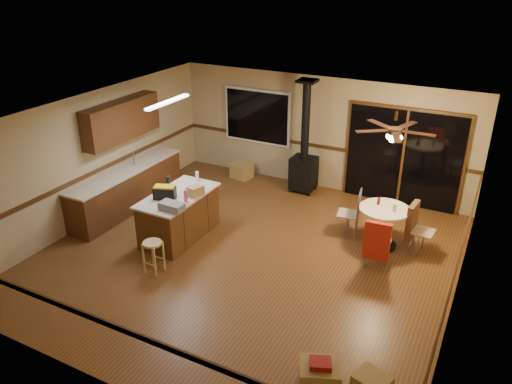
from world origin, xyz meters
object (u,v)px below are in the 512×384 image
Objects in this scene: kitchen_island at (179,216)px; dining_table at (383,220)px; toolbox_black at (165,193)px; box_corner_a at (319,377)px; bar_stool at (154,257)px; chair_near at (377,240)px; wood_stove at (304,162)px; blue_bucket at (171,248)px; chair_right at (413,222)px; chair_left at (354,208)px; toolbox_grey at (172,206)px; box_under_window at (242,170)px.

dining_table is at bearing 22.45° from kitchen_island.
toolbox_black reaches higher than dining_table.
box_corner_a is at bearing -86.80° from dining_table.
chair_near is at bearing 28.14° from bar_stool.
kitchen_island is 3.33m from wood_stove.
chair_right is at bearing 29.19° from blue_bucket.
box_corner_a is (0.10, -2.93, -0.41)m from chair_near.
chair_near is at bearing -54.59° from chair_left.
toolbox_grey is 0.85× the size of chair_left.
blue_bucket is 0.57× the size of chair_left.
chair_near is at bearing -112.97° from chair_right.
kitchen_island is at bearing -151.79° from chair_left.
box_corner_a is (4.11, -5.43, -0.00)m from box_under_window.
bar_stool is 0.84× the size of chair_near.
toolbox_grey reaches higher than bar_stool.
kitchen_island is 0.67× the size of wood_stove.
wood_stove is at bearing 151.26° from chair_right.
wood_stove reaches higher than box_under_window.
chair_left is (-0.60, 0.12, 0.06)m from dining_table.
bar_stool is at bearing -133.37° from chair_left.
blue_bucket is at bearing -141.14° from chair_left.
toolbox_grey reaches higher than kitchen_island.
toolbox_grey reaches higher than dining_table.
wood_stove is 3.76m from toolbox_grey.
toolbox_black is at bearing -149.26° from chair_left.
chair_left is at bearing 28.21° from kitchen_island.
chair_near is at bearing -82.58° from dining_table.
chair_left is (2.67, 2.15, -0.38)m from toolbox_grey.
wood_stove is 3.60× the size of chair_right.
bar_stool is at bearing -151.86° from chair_near.
chair_right reaches higher than box_corner_a.
chair_right is at bearing -19.40° from box_under_window.
dining_table is (3.31, 2.07, 0.41)m from blue_bucket.
toolbox_black is 0.68× the size of bar_stool.
toolbox_black is (-1.41, -3.29, 0.28)m from wood_stove.
dining_table is (3.23, 2.67, 0.24)m from bar_stool.
dining_table is at bearing 31.91° from toolbox_grey.
toolbox_grey reaches higher than box_under_window.
wood_stove is 4.39m from bar_stool.
blue_bucket is at bearing -160.86° from chair_near.
blue_bucket is (-1.07, -3.66, -0.61)m from wood_stove.
toolbox_black is 1.02m from blue_bucket.
kitchen_island is at bearing 148.08° from box_corner_a.
chair_right is at bearing 85.50° from box_corner_a.
toolbox_grey is at bearing -39.75° from toolbox_black.
toolbox_grey is 3.79m from box_under_window.
chair_right reaches higher than blue_bucket.
toolbox_grey is at bearing 152.92° from box_corner_a.
chair_right reaches higher than dining_table.
chair_right is 1.47× the size of box_under_window.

